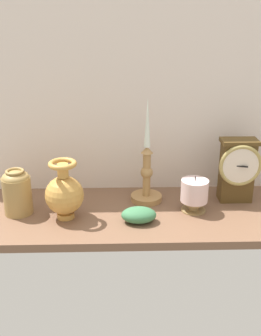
{
  "coord_description": "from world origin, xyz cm",
  "views": [
    {
      "loc": [
        -4.52,
        -107.71,
        56.06
      ],
      "look_at": [
        -1.49,
        0.0,
        14.0
      ],
      "focal_mm": 42.88,
      "sensor_mm": 36.0,
      "label": 1
    }
  ],
  "objects_px": {
    "brass_vase_bulbous": "(64,193)",
    "brass_vase_jar": "(17,191)",
    "pillar_candle_front": "(195,194)",
    "mantel_clock": "(237,169)",
    "candlestick_tall_left": "(147,175)"
  },
  "relations": [
    {
      "from": "mantel_clock",
      "to": "brass_vase_jar",
      "type": "distance_m",
      "value": 0.67
    },
    {
      "from": "mantel_clock",
      "to": "candlestick_tall_left",
      "type": "relative_size",
      "value": 0.61
    },
    {
      "from": "brass_vase_jar",
      "to": "pillar_candle_front",
      "type": "bearing_deg",
      "value": -0.35
    },
    {
      "from": "mantel_clock",
      "to": "brass_vase_jar",
      "type": "height_order",
      "value": "mantel_clock"
    },
    {
      "from": "brass_vase_bulbous",
      "to": "mantel_clock",
      "type": "bearing_deg",
      "value": 10.73
    },
    {
      "from": "pillar_candle_front",
      "to": "candlestick_tall_left",
      "type": "bearing_deg",
      "value": 150.38
    },
    {
      "from": "candlestick_tall_left",
      "to": "brass_vase_jar",
      "type": "height_order",
      "value": "candlestick_tall_left"
    },
    {
      "from": "candlestick_tall_left",
      "to": "brass_vase_bulbous",
      "type": "bearing_deg",
      "value": -156.05
    },
    {
      "from": "brass_vase_bulbous",
      "to": "brass_vase_jar",
      "type": "relative_size",
      "value": 1.27
    },
    {
      "from": "mantel_clock",
      "to": "candlestick_tall_left",
      "type": "bearing_deg",
      "value": 178.25
    },
    {
      "from": "candlestick_tall_left",
      "to": "pillar_candle_front",
      "type": "distance_m",
      "value": 0.16
    },
    {
      "from": "mantel_clock",
      "to": "pillar_candle_front",
      "type": "relative_size",
      "value": 1.81
    },
    {
      "from": "pillar_candle_front",
      "to": "mantel_clock",
      "type": "bearing_deg",
      "value": 26.05
    },
    {
      "from": "brass_vase_bulbous",
      "to": "brass_vase_jar",
      "type": "xyz_separation_m",
      "value": [
        -0.14,
        0.03,
        -0.01
      ]
    },
    {
      "from": "pillar_candle_front",
      "to": "brass_vase_jar",
      "type": "bearing_deg",
      "value": 179.65
    }
  ]
}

